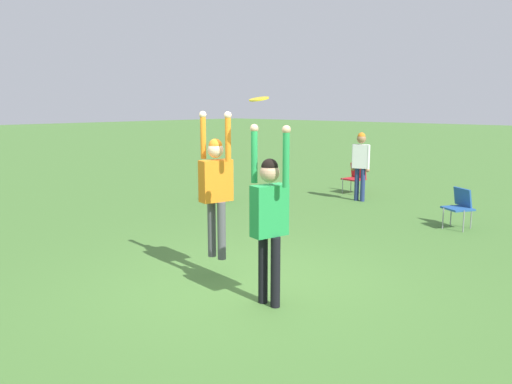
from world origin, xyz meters
TOP-DOWN VIEW (x-y plane):
  - ground_plane at (0.00, 0.00)m, footprint 120.00×120.00m
  - person_jumping at (-0.53, -0.03)m, footprint 0.61×0.49m
  - person_defending at (0.73, -0.33)m, footprint 0.60×0.49m
  - frisbee at (0.25, 0.01)m, footprint 0.26×0.26m
  - camping_chair_0 at (-4.62, 3.95)m, footprint 0.60×0.65m
  - camping_chair_1 at (0.97, 5.26)m, footprint 0.66×0.72m
  - camping_chair_2 at (-2.72, 7.35)m, footprint 0.58×0.62m
  - person_spectator_near at (-2.03, 6.41)m, footprint 0.54×0.31m

SIDE VIEW (x-z plane):
  - ground_plane at x=0.00m, z-range 0.00..0.00m
  - camping_chair_1 at x=0.97m, z-range 0.08..0.89m
  - camping_chair_2 at x=-2.72m, z-range 0.07..0.91m
  - camping_chair_0 at x=-4.62m, z-range 0.08..0.99m
  - person_spectator_near at x=-2.03m, z-range 0.18..1.96m
  - person_defending at x=0.73m, z-range 0.08..2.32m
  - person_jumping at x=-0.53m, z-range 0.34..2.45m
  - frisbee at x=0.25m, z-range 2.51..2.58m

